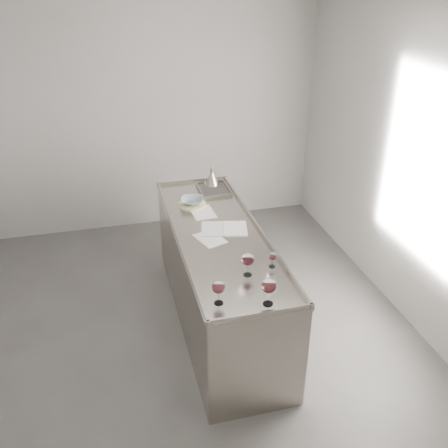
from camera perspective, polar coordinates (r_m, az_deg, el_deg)
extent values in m
cube|color=#4C4A47|center=(4.61, -5.87, -14.00)|extent=(4.50, 5.00, 0.02)
cube|color=silver|center=(3.46, -8.28, 23.51)|extent=(4.50, 5.00, 0.02)
cube|color=#A7A4A2|center=(6.18, -10.32, 11.78)|extent=(4.50, 0.02, 2.80)
cube|color=#A7A4A2|center=(4.65, 21.94, 4.87)|extent=(0.02, 5.00, 2.80)
cube|color=gray|center=(4.63, -0.60, -6.29)|extent=(0.75, 2.40, 0.92)
cube|color=gray|center=(4.39, -0.63, -1.18)|extent=(0.77, 2.42, 0.02)
cube|color=gray|center=(3.41, 4.24, -10.18)|extent=(0.77, 0.02, 0.03)
cube|color=gray|center=(5.42, -3.66, 4.93)|extent=(0.77, 0.02, 0.03)
cube|color=gray|center=(4.31, -5.35, -1.47)|extent=(0.02, 2.42, 0.03)
cube|color=gray|center=(4.46, 3.92, -0.34)|extent=(0.02, 2.42, 0.03)
cube|color=#595654|center=(5.22, -1.19, 3.82)|extent=(0.30, 0.38, 0.01)
cylinder|color=white|center=(3.52, -0.62, -8.99)|extent=(0.07, 0.07, 0.00)
cylinder|color=white|center=(3.50, -0.62, -8.38)|extent=(0.01, 0.01, 0.09)
ellipsoid|color=white|center=(3.45, -0.63, -7.21)|extent=(0.09, 0.09, 0.10)
cylinder|color=#33070B|center=(3.46, -0.63, -7.49)|extent=(0.07, 0.07, 0.02)
cylinder|color=white|center=(3.82, 2.71, -5.79)|extent=(0.07, 0.07, 0.00)
cylinder|color=white|center=(3.79, 2.72, -5.19)|extent=(0.01, 0.01, 0.09)
ellipsoid|color=white|center=(3.75, 2.75, -4.05)|extent=(0.10, 0.10, 0.10)
cylinder|color=#38070E|center=(3.76, 2.75, -4.33)|extent=(0.07, 0.07, 0.02)
cylinder|color=white|center=(3.53, 5.05, -9.05)|extent=(0.07, 0.07, 0.00)
cylinder|color=white|center=(3.50, 5.08, -8.36)|extent=(0.01, 0.01, 0.10)
ellipsoid|color=white|center=(3.44, 5.15, -7.05)|extent=(0.11, 0.11, 0.11)
cylinder|color=#33060A|center=(3.45, 5.13, -7.37)|extent=(0.08, 0.08, 0.02)
cylinder|color=white|center=(3.93, 5.50, -4.84)|extent=(0.05, 0.05, 0.00)
cylinder|color=white|center=(3.91, 5.52, -4.42)|extent=(0.01, 0.01, 0.06)
ellipsoid|color=white|center=(3.88, 5.56, -3.66)|extent=(0.06, 0.06, 0.07)
cylinder|color=#32060E|center=(3.89, 5.55, -3.84)|extent=(0.05, 0.05, 0.01)
cube|color=white|center=(4.44, -1.32, -0.58)|extent=(0.25, 0.32, 0.01)
cube|color=white|center=(4.45, 1.34, -0.53)|extent=(0.25, 0.32, 0.01)
cylinder|color=white|center=(4.44, 0.01, -0.49)|extent=(0.07, 0.28, 0.01)
cube|color=white|center=(4.75, -2.43, 1.34)|extent=(0.22, 0.31, 0.00)
cube|color=silver|center=(4.29, -1.59, -1.68)|extent=(0.28, 0.33, 0.00)
cylinder|color=beige|center=(4.89, -3.65, 2.25)|extent=(0.33, 0.33, 0.02)
imported|color=gray|center=(4.88, -3.66, 2.65)|extent=(0.28, 0.28, 0.05)
cone|color=#B3AB9F|center=(5.34, -1.39, 5.22)|extent=(0.16, 0.16, 0.13)
cylinder|color=#B3AB9F|center=(5.31, -1.40, 6.05)|extent=(0.03, 0.03, 0.03)
cylinder|color=#985C2A|center=(5.30, -1.40, 6.31)|extent=(0.04, 0.04, 0.02)
cone|color=#B3AB9F|center=(5.29, -1.41, 6.62)|extent=(0.03, 0.03, 0.04)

